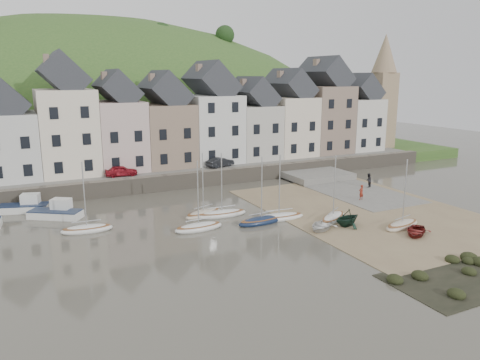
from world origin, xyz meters
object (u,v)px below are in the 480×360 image
person_red (361,192)px  rowboat_green (347,218)px  car_left (121,171)px  rowboat_white (321,226)px  person_dark (368,180)px  car_right (220,162)px  rowboat_red (416,231)px  sailboat_0 (87,229)px

person_red → rowboat_green: bearing=32.9°
car_left → person_red: bearing=-122.2°
rowboat_white → person_dark: 17.28m
rowboat_white → car_right: 22.39m
rowboat_white → person_dark: person_dark is taller
person_dark → car_left: (-26.33, 12.28, 1.27)m
rowboat_red → person_dark: bearing=115.4°
rowboat_red → rowboat_white: bearing=-163.3°
person_dark → sailboat_0: bearing=-22.2°
person_red → car_left: size_ratio=0.44×
sailboat_0 → car_right: bearing=36.7°
rowboat_green → car_left: (-14.90, 22.52, 1.40)m
rowboat_red → car_left: (-18.53, 26.97, 1.84)m
rowboat_white → person_red: bearing=90.1°
car_left → rowboat_white: bearing=-146.7°
sailboat_0 → person_red: size_ratio=3.92×
rowboat_white → car_left: (-12.27, 22.31, 1.84)m
person_red → car_left: (-21.80, 16.30, 1.30)m
car_left → person_dark: bearing=-110.5°
person_dark → car_right: size_ratio=0.44×
rowboat_white → person_dark: size_ratio=1.90×
car_right → sailboat_0: bearing=109.7°
rowboat_white → car_right: car_right is taller
rowboat_white → rowboat_green: size_ratio=1.10×
sailboat_0 → rowboat_red: sailboat_0 is taller
rowboat_red → person_red: (3.27, 10.67, 0.54)m
rowboat_green → person_dark: size_ratio=1.72×
person_dark → rowboat_white: bearing=10.6°
person_dark → car_left: 29.08m
sailboat_0 → person_red: sailboat_0 is taller
rowboat_green → person_red: bearing=121.0°
rowboat_white → car_left: size_ratio=0.87×
sailboat_0 → person_red: bearing=-5.1°
rowboat_green → rowboat_white: bearing=-105.6°
rowboat_white → car_right: size_ratio=0.84×
sailboat_0 → car_left: size_ratio=1.72×
sailboat_0 → rowboat_green: bearing=-22.6°
rowboat_red → person_red: bearing=126.3°
rowboat_green → person_red: (6.90, 6.23, 0.11)m
rowboat_red → car_left: 32.77m
person_red → person_dark: 6.06m
rowboat_green → rowboat_red: (3.64, -4.44, -0.44)m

